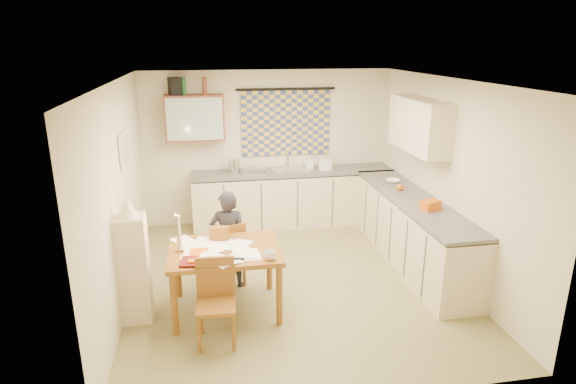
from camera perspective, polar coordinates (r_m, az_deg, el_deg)
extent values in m
cube|color=olive|center=(6.29, 0.54, -10.39)|extent=(4.00, 4.50, 0.02)
cube|color=white|center=(5.58, 0.62, 13.17)|extent=(4.00, 4.50, 0.02)
cube|color=beige|center=(7.97, -2.43, 5.29)|extent=(4.00, 0.02, 2.50)
cube|color=beige|center=(3.76, 7.03, -9.16)|extent=(4.00, 0.02, 2.50)
cube|color=beige|center=(5.80, -19.34, -0.37)|extent=(0.02, 4.50, 2.50)
cube|color=beige|center=(6.47, 18.35, 1.54)|extent=(0.02, 4.50, 2.50)
cube|color=navy|center=(7.90, -0.25, 8.16)|extent=(1.45, 0.03, 1.05)
cylinder|color=black|center=(7.81, -0.23, 12.12)|extent=(1.60, 0.04, 0.04)
cube|color=brown|center=(7.63, -10.99, 8.65)|extent=(0.90, 0.34, 0.70)
cube|color=#99B2A5|center=(7.46, -11.00, 8.45)|extent=(0.84, 0.02, 0.64)
cube|color=beige|center=(6.75, 15.30, 7.66)|extent=(0.34, 1.30, 0.70)
cube|color=silver|center=(6.06, -18.84, 4.85)|extent=(0.04, 0.50, 0.40)
cube|color=beige|center=(6.06, -18.60, 4.86)|extent=(0.01, 0.42, 0.32)
cube|color=beige|center=(7.95, 0.71, -0.85)|extent=(3.30, 0.60, 0.86)
cube|color=#4C4B48|center=(7.82, 0.73, 2.42)|extent=(3.30, 0.62, 0.04)
cube|color=beige|center=(6.81, 14.41, -4.64)|extent=(0.60, 2.95, 0.86)
cube|color=#4C4B48|center=(6.65, 14.71, -0.88)|extent=(0.62, 2.95, 0.04)
cube|color=white|center=(5.89, 18.95, -8.83)|extent=(0.55, 0.55, 0.83)
cube|color=black|center=(5.72, 19.37, -4.96)|extent=(0.52, 0.52, 0.03)
cube|color=silver|center=(7.81, 0.28, 2.26)|extent=(0.62, 0.54, 0.10)
cylinder|color=silver|center=(7.94, -0.01, 3.85)|extent=(0.03, 0.03, 0.28)
cube|color=silver|center=(7.71, -3.95, 2.56)|extent=(0.41, 0.37, 0.06)
cylinder|color=silver|center=(7.66, -6.41, 3.09)|extent=(0.19, 0.19, 0.24)
cylinder|color=white|center=(7.90, 4.50, 3.29)|extent=(0.25, 0.25, 0.16)
imported|color=white|center=(7.88, 2.55, 3.49)|extent=(0.16, 0.16, 0.21)
imported|color=white|center=(7.30, 12.32, 1.30)|extent=(0.37, 0.37, 0.05)
cube|color=#CD590B|center=(6.23, 16.52, -1.51)|extent=(0.26, 0.22, 0.12)
sphere|color=#CD590B|center=(6.93, 13.15, 0.58)|extent=(0.10, 0.10, 0.10)
cube|color=black|center=(7.58, -13.29, 12.11)|extent=(0.21, 0.24, 0.26)
cylinder|color=#195926|center=(7.58, -12.30, 12.17)|extent=(0.09, 0.09, 0.26)
cylinder|color=brown|center=(7.57, -9.86, 12.31)|extent=(0.08, 0.08, 0.26)
cube|color=brown|center=(5.36, -7.52, -6.97)|extent=(1.22, 0.93, 0.05)
cube|color=brown|center=(6.06, -7.29, -7.26)|extent=(0.48, 0.48, 0.04)
cube|color=brown|center=(5.83, -6.75, -5.87)|extent=(0.37, 0.15, 0.42)
cube|color=brown|center=(4.96, -8.54, -13.15)|extent=(0.41, 0.41, 0.04)
cube|color=brown|center=(5.00, -8.60, -9.84)|extent=(0.39, 0.06, 0.43)
imported|color=black|center=(5.92, -7.06, -5.61)|extent=(0.51, 0.39, 1.24)
cube|color=beige|center=(5.45, -17.81, -8.71)|extent=(0.32, 0.30, 1.20)
cone|color=silver|center=(5.19, -18.53, -1.63)|extent=(0.20, 0.20, 0.22)
cube|color=brown|center=(5.56, -8.13, -4.89)|extent=(0.23, 0.13, 0.16)
imported|color=white|center=(5.05, -2.11, -7.49)|extent=(0.18, 0.18, 0.10)
imported|color=maroon|center=(5.11, -12.62, -8.08)|extent=(0.24, 0.29, 0.02)
imported|color=#CD590B|center=(5.26, -11.59, -7.25)|extent=(0.23, 0.30, 0.02)
cube|color=#CD590B|center=(5.06, -11.08, -8.13)|extent=(0.13, 0.09, 0.04)
cube|color=black|center=(5.08, -5.90, -7.92)|extent=(0.14, 0.08, 0.02)
cylinder|color=silver|center=(5.34, -12.73, -5.98)|extent=(0.07, 0.07, 0.18)
cylinder|color=white|center=(5.30, -12.78, -3.86)|extent=(0.03, 0.03, 0.22)
sphere|color=#FFCC66|center=(5.25, -13.21, -2.68)|extent=(0.02, 0.02, 0.02)
cube|color=white|center=(5.43, -5.75, -6.23)|extent=(0.34, 0.36, 0.00)
cube|color=white|center=(5.18, -4.51, -7.41)|extent=(0.23, 0.31, 0.00)
cube|color=white|center=(5.52, -8.67, -5.91)|extent=(0.31, 0.36, 0.00)
cube|color=white|center=(5.15, -5.80, -7.54)|extent=(0.33, 0.36, 0.00)
cube|color=white|center=(5.44, -7.18, -6.19)|extent=(0.31, 0.35, 0.00)
cube|color=white|center=(5.61, -12.23, -5.68)|extent=(0.34, 0.36, 0.00)
cube|color=white|center=(5.19, -5.25, -7.27)|extent=(0.25, 0.33, 0.00)
cube|color=white|center=(5.26, -11.22, -7.22)|extent=(0.27, 0.34, 0.00)
cube|color=white|center=(5.34, -10.94, -6.78)|extent=(0.33, 0.36, 0.00)
cube|color=white|center=(5.53, -9.97, -5.84)|extent=(0.29, 0.35, 0.00)
cube|color=white|center=(5.34, -9.27, -6.64)|extent=(0.31, 0.35, 0.00)
cube|color=white|center=(5.03, -7.80, -8.10)|extent=(0.34, 0.36, 0.00)
cube|color=white|center=(5.12, -9.65, -7.72)|extent=(0.34, 0.36, 0.00)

